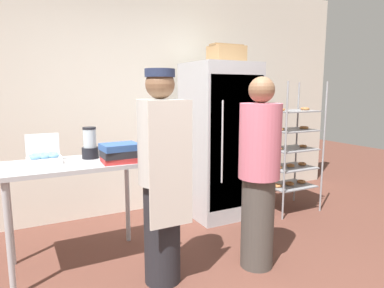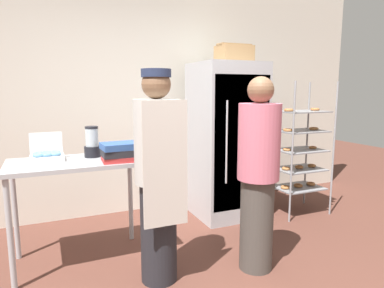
# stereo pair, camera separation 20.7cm
# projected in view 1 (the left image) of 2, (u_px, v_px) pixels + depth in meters

# --- Properties ---
(back_wall) EXTENTS (6.40, 0.12, 2.89)m
(back_wall) POSITION_uv_depth(u_px,v_px,m) (132.00, 95.00, 4.17)
(back_wall) COLOR silver
(back_wall) RESTS_ON ground_plane
(refrigerator) EXTENTS (0.74, 0.77, 1.82)m
(refrigerator) POSITION_uv_depth(u_px,v_px,m) (219.00, 140.00, 4.10)
(refrigerator) COLOR #ADAFB5
(refrigerator) RESTS_ON ground_plane
(baking_rack) EXTENTS (0.64, 0.48, 1.60)m
(baking_rack) POSITION_uv_depth(u_px,v_px,m) (291.00, 149.00, 4.24)
(baking_rack) COLOR #93969B
(baking_rack) RESTS_ON ground_plane
(prep_counter) EXTENTS (1.12, 0.62, 0.91)m
(prep_counter) POSITION_uv_depth(u_px,v_px,m) (76.00, 176.00, 2.86)
(prep_counter) COLOR #ADAFB5
(prep_counter) RESTS_ON ground_plane
(donut_box) EXTENTS (0.27, 0.19, 0.23)m
(donut_box) POSITION_uv_depth(u_px,v_px,m) (44.00, 157.00, 2.80)
(donut_box) COLOR white
(donut_box) RESTS_ON prep_counter
(blender_pitcher) EXTENTS (0.14, 0.14, 0.28)m
(blender_pitcher) POSITION_uv_depth(u_px,v_px,m) (90.00, 145.00, 2.99)
(blender_pitcher) COLOR black
(blender_pitcher) RESTS_ON prep_counter
(binder_stack) EXTENTS (0.31, 0.25, 0.15)m
(binder_stack) POSITION_uv_depth(u_px,v_px,m) (120.00, 153.00, 2.84)
(binder_stack) COLOR #B72D2D
(binder_stack) RESTS_ON prep_counter
(cardboard_storage_box) EXTENTS (0.40, 0.29, 0.23)m
(cardboard_storage_box) POSITION_uv_depth(u_px,v_px,m) (227.00, 54.00, 4.09)
(cardboard_storage_box) COLOR #A87F51
(cardboard_storage_box) RESTS_ON refrigerator
(person_baker) EXTENTS (0.35, 0.37, 1.66)m
(person_baker) POSITION_uv_depth(u_px,v_px,m) (162.00, 175.00, 2.60)
(person_baker) COLOR #232328
(person_baker) RESTS_ON ground_plane
(person_customer) EXTENTS (0.34, 0.34, 1.61)m
(person_customer) POSITION_uv_depth(u_px,v_px,m) (259.00, 173.00, 2.84)
(person_customer) COLOR #47423D
(person_customer) RESTS_ON ground_plane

